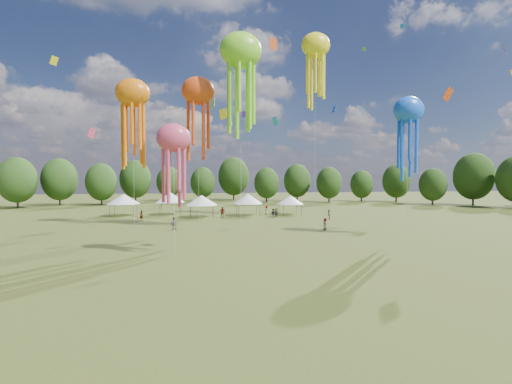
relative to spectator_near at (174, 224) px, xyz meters
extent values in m
plane|color=#384416|center=(9.64, -37.21, -0.88)|extent=(300.00, 300.00, 0.00)
imported|color=gray|center=(0.00, 0.00, 0.00)|extent=(0.86, 0.67, 1.75)
imported|color=gray|center=(16.16, 17.34, 0.00)|extent=(0.60, 0.88, 1.75)
imported|color=gray|center=(25.18, 8.54, -0.10)|extent=(0.79, 0.90, 1.56)
imported|color=gray|center=(16.44, 12.57, -0.09)|extent=(1.01, 0.58, 1.56)
imported|color=gray|center=(7.52, 13.75, 0.09)|extent=(1.14, 0.49, 1.93)
imported|color=gray|center=(17.16, 13.33, -0.06)|extent=(1.49, 1.30, 1.63)
imported|color=gray|center=(-5.86, 11.48, -0.02)|extent=(0.72, 0.75, 1.72)
imported|color=gray|center=(20.30, -2.98, -0.08)|extent=(0.63, 0.85, 1.60)
cylinder|color=#47474C|center=(-12.27, 17.98, 0.18)|extent=(0.08, 0.08, 2.12)
cylinder|color=#47474C|center=(-12.27, 22.05, 0.18)|extent=(0.08, 0.08, 2.12)
cylinder|color=#47474C|center=(-8.21, 17.98, 0.18)|extent=(0.08, 0.08, 2.12)
cylinder|color=#47474C|center=(-8.21, 22.05, 0.18)|extent=(0.08, 0.08, 2.12)
cube|color=white|center=(-10.24, 20.02, 1.29)|extent=(4.46, 4.46, 0.10)
cone|color=white|center=(-10.24, 20.02, 2.25)|extent=(5.80, 5.80, 1.82)
cylinder|color=#47474C|center=(-3.73, 18.78, 0.25)|extent=(0.08, 0.08, 2.26)
cylinder|color=#47474C|center=(-3.73, 22.55, 0.25)|extent=(0.08, 0.08, 2.26)
cylinder|color=#47474C|center=(0.03, 18.78, 0.25)|extent=(0.08, 0.08, 2.26)
cylinder|color=#47474C|center=(0.03, 22.55, 0.25)|extent=(0.08, 0.08, 2.26)
cube|color=white|center=(-1.85, 20.66, 1.43)|extent=(4.17, 4.17, 0.10)
cone|color=white|center=(-1.85, 20.66, 2.45)|extent=(5.42, 5.42, 1.94)
cylinder|color=#47474C|center=(1.98, 13.22, 0.16)|extent=(0.08, 0.08, 2.08)
cylinder|color=#47474C|center=(1.98, 17.17, 0.16)|extent=(0.08, 0.08, 2.08)
cylinder|color=#47474C|center=(5.93, 13.22, 0.16)|extent=(0.08, 0.08, 2.08)
cylinder|color=#47474C|center=(5.93, 17.17, 0.16)|extent=(0.08, 0.08, 2.08)
cube|color=white|center=(3.95, 15.20, 1.26)|extent=(4.35, 4.35, 0.10)
cone|color=white|center=(3.95, 15.20, 2.20)|extent=(5.65, 5.65, 1.78)
cylinder|color=#47474C|center=(10.60, 14.83, 0.19)|extent=(0.08, 0.08, 2.13)
cylinder|color=#47474C|center=(10.60, 18.65, 0.19)|extent=(0.08, 0.08, 2.13)
cylinder|color=#47474C|center=(14.42, 14.83, 0.19)|extent=(0.08, 0.08, 2.13)
cylinder|color=#47474C|center=(14.42, 18.65, 0.19)|extent=(0.08, 0.08, 2.13)
cube|color=white|center=(12.51, 16.74, 1.31)|extent=(4.22, 4.22, 0.10)
cone|color=white|center=(12.51, 16.74, 2.27)|extent=(5.48, 5.48, 1.83)
cylinder|color=#47474C|center=(18.93, 15.26, 0.09)|extent=(0.08, 0.08, 1.93)
cylinder|color=#47474C|center=(18.93, 18.75, 0.09)|extent=(0.08, 0.08, 1.93)
cylinder|color=#47474C|center=(22.42, 15.26, 0.09)|extent=(0.08, 0.08, 1.93)
cylinder|color=#47474C|center=(22.42, 18.75, 0.09)|extent=(0.08, 0.08, 1.93)
cube|color=white|center=(20.68, 17.01, 1.10)|extent=(3.89, 3.89, 0.10)
cone|color=white|center=(20.68, 17.01, 1.98)|extent=(5.05, 5.05, 1.65)
ellipsoid|color=#E54514|center=(3.39, 1.65, 18.25)|extent=(4.58, 3.21, 3.89)
cylinder|color=beige|center=(3.39, 1.65, 8.69)|extent=(0.03, 0.03, 19.13)
ellipsoid|color=#87E826|center=(9.05, -0.89, 23.25)|extent=(5.66, 3.96, 4.81)
cylinder|color=beige|center=(9.05, -0.89, 11.19)|extent=(0.03, 0.03, 24.12)
ellipsoid|color=blue|center=(28.09, -9.74, 14.28)|extent=(3.79, 2.65, 3.22)
cylinder|color=beige|center=(28.09, -9.74, 6.70)|extent=(0.03, 0.03, 15.16)
ellipsoid|color=orange|center=(-5.99, 5.59, 18.51)|extent=(4.92, 3.45, 4.19)
cylinder|color=beige|center=(-5.99, 5.59, 8.82)|extent=(0.03, 0.03, 19.38)
ellipsoid|color=#DF4165|center=(1.04, -15.61, 9.85)|extent=(3.12, 2.18, 2.65)
cylinder|color=beige|center=(1.04, -15.61, 4.49)|extent=(0.03, 0.03, 10.72)
ellipsoid|color=yellow|center=(23.62, 11.28, 29.12)|extent=(5.07, 3.55, 4.31)
cylinder|color=beige|center=(23.62, 11.28, 14.12)|extent=(0.03, 0.03, 30.00)
cube|color=yellow|center=(8.73, 26.76, 19.55)|extent=(1.59, 1.67, 2.60)
cube|color=#87E826|center=(37.89, 22.35, 33.04)|extent=(0.37, 0.62, 0.86)
cube|color=#189ED2|center=(17.33, 15.09, 16.48)|extent=(1.06, 1.04, 1.62)
cube|color=#DF4165|center=(38.04, -12.72, 20.97)|extent=(0.92, 1.04, 1.27)
cube|color=#DF4165|center=(-9.60, 27.72, 20.97)|extent=(0.83, 1.96, 2.38)
cube|color=#E54514|center=(17.48, 17.51, 31.24)|extent=(1.59, 0.88, 2.22)
cube|color=yellow|center=(46.93, 19.35, 18.50)|extent=(0.97, 1.47, 1.96)
cube|color=blue|center=(34.68, 30.50, 22.09)|extent=(0.63, 1.60, 1.83)
cube|color=#189ED2|center=(33.06, 0.09, 28.47)|extent=(0.43, 0.48, 0.74)
cube|color=#DF4165|center=(-17.44, 26.95, 15.06)|extent=(1.47, 1.36, 2.19)
cube|color=#6A30D5|center=(11.58, 14.77, 17.46)|extent=(0.81, 0.52, 1.17)
cube|color=#E54514|center=(34.95, -7.56, 16.88)|extent=(1.75, 0.78, 1.84)
cube|color=yellow|center=(-13.26, -3.49, 19.88)|extent=(0.95, 0.82, 1.01)
cube|color=#87E826|center=(5.78, 9.34, 18.06)|extent=(0.63, 1.67, 1.86)
cylinder|color=#38281C|center=(-37.53, 40.98, 0.80)|extent=(0.44, 0.44, 3.36)
ellipsoid|color=#233E14|center=(-37.53, 40.98, 5.64)|extent=(8.40, 8.40, 10.51)
cylinder|color=#38281C|center=(-31.04, 48.28, 0.83)|extent=(0.44, 0.44, 3.41)
ellipsoid|color=#233E14|center=(-31.04, 48.28, 5.73)|extent=(8.53, 8.53, 10.66)
cylinder|color=#38281C|center=(-20.95, 47.81, 0.66)|extent=(0.44, 0.44, 3.07)
ellipsoid|color=#233E14|center=(-20.95, 47.81, 5.06)|extent=(7.66, 7.66, 9.58)
cylinder|color=#38281C|center=(-13.87, 56.12, 0.84)|extent=(0.44, 0.44, 3.43)
ellipsoid|color=#233E14|center=(-13.87, 56.12, 5.78)|extent=(8.58, 8.58, 10.73)
cylinder|color=#38281C|center=(-5.11, 61.75, 0.60)|extent=(0.44, 0.44, 2.95)
ellipsoid|color=#233E14|center=(-5.11, 61.75, 4.83)|extent=(7.37, 7.37, 9.21)
cylinder|color=#38281C|center=(4.95, 57.85, 0.57)|extent=(0.44, 0.44, 2.89)
ellipsoid|color=#233E14|center=(4.95, 57.85, 4.73)|extent=(7.23, 7.23, 9.04)
cylinder|color=#38281C|center=(14.56, 62.28, 1.04)|extent=(0.44, 0.44, 3.84)
ellipsoid|color=#233E14|center=(14.56, 62.28, 6.56)|extent=(9.60, 9.60, 11.99)
cylinder|color=#38281C|center=(22.83, 51.23, 0.55)|extent=(0.44, 0.44, 2.84)
ellipsoid|color=#233E14|center=(22.83, 51.23, 4.63)|extent=(7.11, 7.11, 8.89)
cylinder|color=#38281C|center=(32.58, 53.82, 0.71)|extent=(0.44, 0.44, 3.16)
ellipsoid|color=#233E14|center=(32.58, 53.82, 5.25)|extent=(7.91, 7.91, 9.88)
cylinder|color=#38281C|center=(40.34, 48.08, 0.57)|extent=(0.44, 0.44, 2.88)
ellipsoid|color=#233E14|center=(40.34, 48.08, 4.71)|extent=(7.21, 7.21, 9.01)
cylinder|color=#38281C|center=(51.16, 50.03, 0.44)|extent=(0.44, 0.44, 2.63)
ellipsoid|color=#233E14|center=(51.16, 50.03, 4.22)|extent=(6.57, 6.57, 8.22)
cylinder|color=#38281C|center=(60.16, 46.52, 0.69)|extent=(0.44, 0.44, 3.13)
ellipsoid|color=#233E14|center=(60.16, 46.52, 5.18)|extent=(7.81, 7.81, 9.77)
cylinder|color=#38281C|center=(63.29, 34.60, 0.48)|extent=(0.44, 0.44, 2.72)
ellipsoid|color=#233E14|center=(63.29, 34.60, 4.39)|extent=(6.80, 6.80, 8.50)
cylinder|color=#38281C|center=(72.61, 31.71, 1.03)|extent=(0.44, 0.44, 3.81)
ellipsoid|color=#233E14|center=(72.61, 31.71, 6.50)|extent=(9.52, 9.52, 11.90)
camera|label=1|loc=(3.07, -49.38, 6.26)|focal=25.25mm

